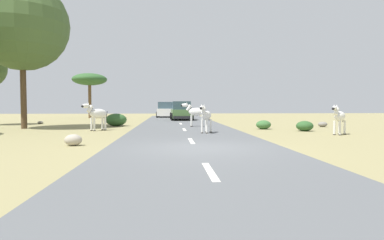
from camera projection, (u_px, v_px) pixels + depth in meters
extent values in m
plane|color=#8E8456|center=(200.00, 149.00, 11.14)|extent=(90.00, 90.00, 0.00)
cube|color=#56595B|center=(195.00, 148.00, 11.13)|extent=(6.00, 64.00, 0.05)
cube|color=silver|center=(210.00, 171.00, 7.14)|extent=(0.16, 2.00, 0.01)
cube|color=silver|center=(191.00, 141.00, 13.12)|extent=(0.16, 2.00, 0.01)
cube|color=silver|center=(184.00, 130.00, 19.10)|extent=(0.16, 2.00, 0.01)
cube|color=silver|center=(181.00, 124.00, 25.08)|extent=(0.16, 2.00, 0.01)
cube|color=silver|center=(178.00, 120.00, 31.06)|extent=(0.16, 2.00, 0.01)
cube|color=silver|center=(177.00, 118.00, 37.04)|extent=(0.16, 2.00, 0.01)
ellipsoid|color=silver|center=(206.00, 115.00, 16.90)|extent=(0.77, 1.08, 0.47)
cylinder|color=silver|center=(202.00, 126.00, 16.66)|extent=(0.13, 0.13, 0.68)
cylinder|color=#28231E|center=(202.00, 133.00, 16.68)|extent=(0.15, 0.15, 0.05)
cylinder|color=silver|center=(207.00, 127.00, 16.58)|extent=(0.13, 0.13, 0.68)
cylinder|color=#28231E|center=(207.00, 133.00, 16.59)|extent=(0.15, 0.15, 0.05)
cylinder|color=silver|center=(206.00, 126.00, 17.28)|extent=(0.13, 0.13, 0.68)
cylinder|color=#28231E|center=(206.00, 132.00, 17.29)|extent=(0.15, 0.15, 0.05)
cylinder|color=silver|center=(211.00, 126.00, 17.19)|extent=(0.13, 0.13, 0.68)
cylinder|color=#28231E|center=(211.00, 132.00, 17.21)|extent=(0.15, 0.15, 0.05)
cylinder|color=silver|center=(204.00, 111.00, 16.44)|extent=(0.31, 0.40, 0.40)
cube|color=black|center=(204.00, 109.00, 16.44)|extent=(0.17, 0.32, 0.28)
ellipsoid|color=silver|center=(202.00, 108.00, 16.21)|extent=(0.34, 0.47, 0.22)
ellipsoid|color=black|center=(201.00, 108.00, 16.05)|extent=(0.18, 0.19, 0.13)
cone|color=silver|center=(202.00, 106.00, 16.33)|extent=(0.11, 0.11, 0.13)
cone|color=silver|center=(204.00, 106.00, 16.29)|extent=(0.11, 0.11, 0.13)
cylinder|color=black|center=(209.00, 117.00, 17.38)|extent=(0.09, 0.14, 0.40)
ellipsoid|color=silver|center=(340.00, 116.00, 16.36)|extent=(1.03, 1.01, 0.49)
cylinder|color=silver|center=(334.00, 128.00, 16.23)|extent=(0.15, 0.15, 0.70)
cylinder|color=#28231E|center=(334.00, 135.00, 16.24)|extent=(0.17, 0.17, 0.05)
cylinder|color=silver|center=(340.00, 128.00, 16.05)|extent=(0.15, 0.15, 0.70)
cylinder|color=#28231E|center=(340.00, 135.00, 16.06)|extent=(0.17, 0.17, 0.05)
cylinder|color=silver|center=(339.00, 127.00, 16.72)|extent=(0.15, 0.15, 0.70)
cylinder|color=#28231E|center=(339.00, 134.00, 16.74)|extent=(0.17, 0.17, 0.05)
cylinder|color=silver|center=(345.00, 127.00, 16.55)|extent=(0.15, 0.15, 0.70)
cylinder|color=#28231E|center=(345.00, 134.00, 16.56)|extent=(0.17, 0.17, 0.05)
cylinder|color=silver|center=(336.00, 111.00, 15.99)|extent=(0.39, 0.39, 0.41)
cube|color=black|center=(336.00, 110.00, 15.98)|extent=(0.27, 0.26, 0.28)
ellipsoid|color=silver|center=(335.00, 108.00, 15.80)|extent=(0.45, 0.44, 0.22)
ellipsoid|color=black|center=(333.00, 109.00, 15.67)|extent=(0.20, 0.20, 0.13)
cone|color=silver|center=(334.00, 106.00, 15.92)|extent=(0.12, 0.12, 0.13)
cone|color=silver|center=(337.00, 106.00, 15.83)|extent=(0.12, 0.12, 0.13)
cylinder|color=black|center=(343.00, 118.00, 16.74)|extent=(0.13, 0.13, 0.42)
ellipsoid|color=silver|center=(197.00, 112.00, 21.67)|extent=(1.14, 0.58, 0.52)
cylinder|color=silver|center=(192.00, 121.00, 21.86)|extent=(0.12, 0.12, 0.75)
cylinder|color=#28231E|center=(192.00, 126.00, 21.88)|extent=(0.14, 0.14, 0.05)
cylinder|color=silver|center=(191.00, 121.00, 21.58)|extent=(0.12, 0.12, 0.75)
cylinder|color=#28231E|center=(191.00, 126.00, 21.60)|extent=(0.14, 0.14, 0.05)
cylinder|color=silver|center=(203.00, 121.00, 21.81)|extent=(0.12, 0.12, 0.75)
cylinder|color=#28231E|center=(203.00, 126.00, 21.83)|extent=(0.14, 0.14, 0.05)
cylinder|color=silver|center=(202.00, 121.00, 21.54)|extent=(0.12, 0.12, 0.75)
cylinder|color=#28231E|center=(202.00, 126.00, 21.55)|extent=(0.14, 0.14, 0.05)
cylinder|color=silver|center=(189.00, 108.00, 21.69)|extent=(0.41, 0.25, 0.44)
cube|color=black|center=(189.00, 106.00, 21.69)|extent=(0.36, 0.09, 0.30)
ellipsoid|color=silver|center=(185.00, 105.00, 21.70)|extent=(0.50, 0.26, 0.24)
ellipsoid|color=black|center=(182.00, 105.00, 21.72)|extent=(0.18, 0.16, 0.14)
cone|color=silver|center=(187.00, 103.00, 21.76)|extent=(0.10, 0.10, 0.14)
cone|color=silver|center=(187.00, 103.00, 21.62)|extent=(0.10, 0.10, 0.14)
cylinder|color=black|center=(205.00, 113.00, 21.64)|extent=(0.16, 0.06, 0.44)
ellipsoid|color=silver|center=(98.00, 113.00, 18.99)|extent=(1.09, 1.10, 0.52)
cylinder|color=silver|center=(91.00, 124.00, 18.83)|extent=(0.16, 0.16, 0.75)
cylinder|color=#28231E|center=(92.00, 130.00, 18.85)|extent=(0.18, 0.18, 0.05)
cylinder|color=silver|center=(94.00, 124.00, 18.65)|extent=(0.16, 0.16, 0.75)
cylinder|color=#28231E|center=(94.00, 131.00, 18.67)|extent=(0.18, 0.18, 0.05)
cylinder|color=silver|center=(102.00, 124.00, 19.38)|extent=(0.16, 0.16, 0.75)
cylinder|color=#28231E|center=(102.00, 130.00, 19.40)|extent=(0.18, 0.18, 0.05)
cylinder|color=silver|center=(105.00, 124.00, 19.20)|extent=(0.16, 0.16, 0.75)
cylinder|color=#28231E|center=(105.00, 130.00, 19.22)|extent=(0.18, 0.18, 0.05)
cylinder|color=silver|center=(90.00, 109.00, 18.57)|extent=(0.42, 0.42, 0.44)
cube|color=black|center=(90.00, 107.00, 18.57)|extent=(0.28, 0.29, 0.31)
ellipsoid|color=silver|center=(86.00, 106.00, 18.37)|extent=(0.48, 0.49, 0.24)
ellipsoid|color=black|center=(83.00, 106.00, 18.22)|extent=(0.22, 0.22, 0.14)
cone|color=silver|center=(87.00, 104.00, 18.50)|extent=(0.13, 0.13, 0.14)
cone|color=silver|center=(88.00, 104.00, 18.41)|extent=(0.13, 0.13, 0.14)
cylinder|color=black|center=(106.00, 115.00, 19.41)|extent=(0.14, 0.14, 0.45)
cube|color=#476B38|center=(181.00, 114.00, 31.49)|extent=(1.95, 4.26, 0.80)
cube|color=#334751|center=(181.00, 105.00, 31.65)|extent=(1.72, 2.26, 0.76)
cube|color=black|center=(183.00, 117.00, 29.36)|extent=(1.71, 0.22, 0.24)
cylinder|color=black|center=(172.00, 117.00, 30.06)|extent=(0.24, 0.69, 0.68)
cylinder|color=black|center=(192.00, 117.00, 30.25)|extent=(0.24, 0.69, 0.68)
cylinder|color=black|center=(171.00, 116.00, 32.75)|extent=(0.24, 0.69, 0.68)
cylinder|color=black|center=(189.00, 116.00, 32.93)|extent=(0.24, 0.69, 0.68)
cube|color=white|center=(166.00, 112.00, 38.53)|extent=(1.93, 4.25, 0.80)
cube|color=#334751|center=(166.00, 105.00, 38.29)|extent=(1.71, 2.25, 0.76)
cube|color=black|center=(166.00, 114.00, 40.69)|extent=(1.71, 0.21, 0.24)
cylinder|color=black|center=(174.00, 114.00, 39.92)|extent=(0.24, 0.69, 0.68)
cylinder|color=black|center=(159.00, 114.00, 39.85)|extent=(0.24, 0.69, 0.68)
cylinder|color=black|center=(173.00, 114.00, 37.22)|extent=(0.24, 0.69, 0.68)
cylinder|color=black|center=(157.00, 114.00, 37.15)|extent=(0.24, 0.69, 0.68)
cylinder|color=#4C3823|center=(23.00, 95.00, 20.52)|extent=(0.35, 0.35, 4.12)
sphere|color=#425B2D|center=(22.00, 25.00, 20.33)|extent=(5.57, 5.57, 5.57)
cylinder|color=brown|center=(90.00, 102.00, 36.75)|extent=(0.34, 0.34, 3.61)
ellipsoid|color=#2D5628|center=(90.00, 79.00, 36.64)|extent=(3.75, 3.75, 1.31)
ellipsoid|color=#386633|center=(264.00, 125.00, 20.15)|extent=(0.89, 0.80, 0.53)
ellipsoid|color=#2D5628|center=(305.00, 126.00, 18.67)|extent=(0.95, 0.86, 0.57)
ellipsoid|color=#2D5628|center=(116.00, 120.00, 23.06)|extent=(1.44, 1.30, 0.87)
ellipsoid|color=gray|center=(265.00, 124.00, 22.81)|extent=(0.57, 0.53, 0.33)
ellipsoid|color=gray|center=(40.00, 123.00, 25.63)|extent=(0.42, 0.41, 0.21)
ellipsoid|color=gray|center=(323.00, 124.00, 22.19)|extent=(0.61, 0.45, 0.34)
ellipsoid|color=#A89E8C|center=(73.00, 140.00, 12.01)|extent=(0.62, 0.48, 0.42)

